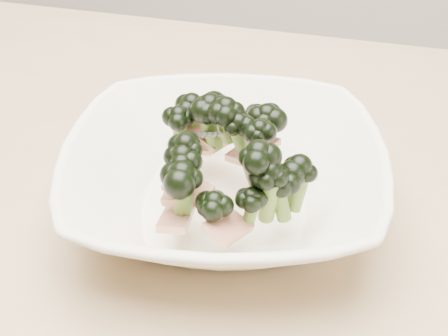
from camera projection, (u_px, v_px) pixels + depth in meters
The scene contains 2 objects.
dining_table at pixel (148, 229), 0.75m from camera, with size 1.20×0.80×0.75m.
broccoli_dish at pixel (225, 175), 0.60m from camera, with size 0.37×0.37×0.12m.
Camera 1 is at (0.24, -0.53, 1.15)m, focal length 50.00 mm.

